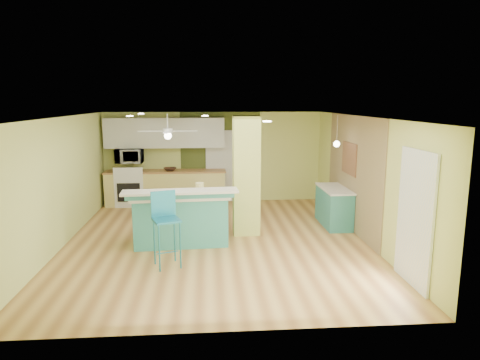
% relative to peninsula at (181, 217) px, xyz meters
% --- Properties ---
extents(floor, '(6.00, 7.00, 0.01)m').
position_rel_peninsula_xyz_m(floor, '(0.70, 0.07, -0.54)').
color(floor, '#9D6837').
rests_on(floor, ground).
extents(ceiling, '(6.00, 7.00, 0.01)m').
position_rel_peninsula_xyz_m(ceiling, '(0.70, 0.07, 1.97)').
color(ceiling, white).
rests_on(ceiling, wall_back).
extents(wall_back, '(6.00, 0.01, 2.50)m').
position_rel_peninsula_xyz_m(wall_back, '(0.70, 3.57, 0.72)').
color(wall_back, '#CFD873').
rests_on(wall_back, floor).
extents(wall_front, '(6.00, 0.01, 2.50)m').
position_rel_peninsula_xyz_m(wall_front, '(0.70, -3.44, 0.72)').
color(wall_front, '#CFD873').
rests_on(wall_front, floor).
extents(wall_left, '(0.01, 7.00, 2.50)m').
position_rel_peninsula_xyz_m(wall_left, '(-2.30, 0.07, 0.72)').
color(wall_left, '#CFD873').
rests_on(wall_left, floor).
extents(wall_right, '(0.01, 7.00, 2.50)m').
position_rel_peninsula_xyz_m(wall_right, '(3.71, 0.07, 0.72)').
color(wall_right, '#CFD873').
rests_on(wall_right, floor).
extents(wood_panel, '(0.02, 3.40, 2.50)m').
position_rel_peninsula_xyz_m(wood_panel, '(3.69, 0.67, 0.72)').
color(wood_panel, olive).
rests_on(wood_panel, floor).
extents(olive_accent, '(2.20, 0.02, 2.50)m').
position_rel_peninsula_xyz_m(olive_accent, '(0.90, 3.55, 0.72)').
color(olive_accent, '#465020').
rests_on(olive_accent, floor).
extents(interior_door, '(0.82, 0.05, 2.00)m').
position_rel_peninsula_xyz_m(interior_door, '(0.90, 3.53, 0.47)').
color(interior_door, silver).
rests_on(interior_door, floor).
extents(french_door, '(0.04, 1.08, 2.10)m').
position_rel_peninsula_xyz_m(french_door, '(3.67, -2.23, 0.52)').
color(french_door, white).
rests_on(french_door, floor).
extents(column, '(0.55, 0.55, 2.50)m').
position_rel_peninsula_xyz_m(column, '(1.35, 0.57, 0.72)').
color(column, '#BBC55B').
rests_on(column, floor).
extents(kitchen_run, '(3.25, 0.63, 0.94)m').
position_rel_peninsula_xyz_m(kitchen_run, '(-0.60, 3.27, -0.06)').
color(kitchen_run, '#DECE74').
rests_on(kitchen_run, floor).
extents(stove, '(0.76, 0.66, 1.08)m').
position_rel_peninsula_xyz_m(stove, '(-1.55, 3.26, -0.08)').
color(stove, white).
rests_on(stove, floor).
extents(upper_cabinets, '(3.20, 0.34, 0.80)m').
position_rel_peninsula_xyz_m(upper_cabinets, '(-0.60, 3.39, 1.42)').
color(upper_cabinets, silver).
rests_on(upper_cabinets, wall_back).
extents(microwave, '(0.70, 0.48, 0.39)m').
position_rel_peninsula_xyz_m(microwave, '(-1.55, 3.27, 0.82)').
color(microwave, white).
rests_on(microwave, wall_back).
extents(ceiling_fan, '(1.41, 1.41, 0.61)m').
position_rel_peninsula_xyz_m(ceiling_fan, '(-0.40, 2.07, 1.54)').
color(ceiling_fan, white).
rests_on(ceiling_fan, ceiling).
extents(pendant_lamp, '(0.14, 0.14, 0.69)m').
position_rel_peninsula_xyz_m(pendant_lamp, '(3.35, 0.82, 1.35)').
color(pendant_lamp, silver).
rests_on(pendant_lamp, ceiling).
extents(wall_decor, '(0.03, 0.90, 0.70)m').
position_rel_peninsula_xyz_m(wall_decor, '(3.67, 0.87, 1.02)').
color(wall_decor, brown).
rests_on(wall_decor, wood_panel).
extents(peninsula, '(2.19, 1.27, 1.16)m').
position_rel_peninsula_xyz_m(peninsula, '(0.00, 0.00, 0.00)').
color(peninsula, teal).
rests_on(peninsula, floor).
extents(bar_stool, '(0.55, 0.55, 1.29)m').
position_rel_peninsula_xyz_m(bar_stool, '(-0.19, -1.16, 0.33)').
color(bar_stool, teal).
rests_on(bar_stool, floor).
extents(side_counter, '(0.57, 1.34, 0.86)m').
position_rel_peninsula_xyz_m(side_counter, '(3.40, 0.99, -0.10)').
color(side_counter, teal).
rests_on(side_counter, floor).
extents(fruit_bowl, '(0.38, 0.38, 0.08)m').
position_rel_peninsula_xyz_m(fruit_bowl, '(-0.48, 3.21, 0.45)').
color(fruit_bowl, '#341F15').
rests_on(fruit_bowl, kitchen_run).
extents(canister, '(0.17, 0.17, 0.16)m').
position_rel_peninsula_xyz_m(canister, '(0.37, 0.28, 0.55)').
color(canister, yellow).
rests_on(canister, peninsula).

